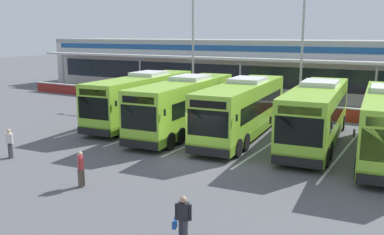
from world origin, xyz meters
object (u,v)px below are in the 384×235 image
at_px(coach_bus_leftmost, 143,99).
at_px(pedestrian_child, 10,142).
at_px(coach_bus_right_centre, 316,115).
at_px(lamp_post_centre, 303,38).
at_px(pedestrian_in_dark_coat, 81,168).
at_px(coach_bus_left_centre, 185,106).
at_px(pedestrian_with_handbag, 183,219).
at_px(lamp_post_west, 193,38).
at_px(coach_bus_centre, 243,110).

bearing_deg(coach_bus_leftmost, pedestrian_child, -93.10).
xyz_separation_m(coach_bus_right_centre, pedestrian_child, (-13.50, -11.44, -0.91)).
bearing_deg(pedestrian_child, coach_bus_right_centre, 40.28).
bearing_deg(lamp_post_centre, pedestrian_in_dark_coat, -97.69).
bearing_deg(coach_bus_leftmost, coach_bus_right_centre, 1.18).
bearing_deg(lamp_post_centre, coach_bus_left_centre, -112.33).
distance_m(coach_bus_left_centre, pedestrian_with_handbag, 15.77).
bearing_deg(lamp_post_centre, lamp_post_west, -179.85).
bearing_deg(pedestrian_in_dark_coat, coach_bus_right_centre, 61.09).
distance_m(coach_bus_left_centre, pedestrian_child, 11.35).
height_order(coach_bus_leftmost, pedestrian_child, coach_bus_leftmost).
height_order(coach_bus_leftmost, coach_bus_centre, same).
distance_m(coach_bus_centre, pedestrian_child, 14.06).
bearing_deg(coach_bus_leftmost, coach_bus_left_centre, -12.80).
xyz_separation_m(coach_bus_centre, pedestrian_in_dark_coat, (-2.41, -12.07, -0.91)).
distance_m(coach_bus_leftmost, pedestrian_child, 11.23).
height_order(coach_bus_left_centre, pedestrian_with_handbag, coach_bus_left_centre).
bearing_deg(coach_bus_left_centre, lamp_post_centre, 67.67).
xyz_separation_m(coach_bus_left_centre, pedestrian_in_dark_coat, (1.60, -11.43, -0.91)).
xyz_separation_m(lamp_post_west, lamp_post_centre, (10.68, 0.03, 0.00)).
distance_m(pedestrian_in_dark_coat, lamp_post_west, 24.65).
bearing_deg(pedestrian_with_handbag, pedestrian_in_dark_coat, 162.40).
xyz_separation_m(pedestrian_child, lamp_post_west, (-1.09, 21.58, 5.42)).
distance_m(coach_bus_left_centre, pedestrian_in_dark_coat, 11.58).
distance_m(coach_bus_leftmost, coach_bus_left_centre, 4.41).
height_order(pedestrian_in_dark_coat, lamp_post_centre, lamp_post_centre).
relative_size(coach_bus_right_centre, lamp_post_centre, 1.12).
xyz_separation_m(pedestrian_in_dark_coat, lamp_post_centre, (3.09, 22.84, 5.42)).
relative_size(coach_bus_centre, lamp_post_west, 1.12).
xyz_separation_m(coach_bus_right_centre, lamp_post_west, (-14.59, 10.14, 4.50)).
xyz_separation_m(pedestrian_child, lamp_post_centre, (9.59, 21.61, 5.42)).
bearing_deg(coach_bus_centre, coach_bus_right_centre, 7.47).
height_order(coach_bus_left_centre, coach_bus_centre, same).
distance_m(coach_bus_right_centre, pedestrian_with_handbag, 14.77).
xyz_separation_m(coach_bus_leftmost, pedestrian_in_dark_coat, (5.90, -12.41, -0.91)).
height_order(coach_bus_leftmost, coach_bus_left_centre, same).
distance_m(pedestrian_in_dark_coat, pedestrian_child, 6.62).
bearing_deg(coach_bus_left_centre, pedestrian_in_dark_coat, -82.02).
bearing_deg(coach_bus_left_centre, coach_bus_leftmost, 167.20).
distance_m(coach_bus_leftmost, lamp_post_centre, 14.49).
distance_m(lamp_post_west, lamp_post_centre, 10.68).
bearing_deg(lamp_post_centre, coach_bus_centre, -93.59).
xyz_separation_m(coach_bus_left_centre, coach_bus_right_centre, (8.60, 1.24, 0.00)).
bearing_deg(pedestrian_with_handbag, lamp_post_centre, 97.82).
distance_m(coach_bus_leftmost, pedestrian_in_dark_coat, 13.77).
relative_size(coach_bus_left_centre, pedestrian_in_dark_coat, 7.62).
distance_m(coach_bus_centre, pedestrian_with_handbag, 14.75).
relative_size(pedestrian_child, lamp_post_centre, 0.15).
bearing_deg(pedestrian_with_handbag, coach_bus_leftmost, 130.61).
distance_m(pedestrian_child, lamp_post_centre, 24.26).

